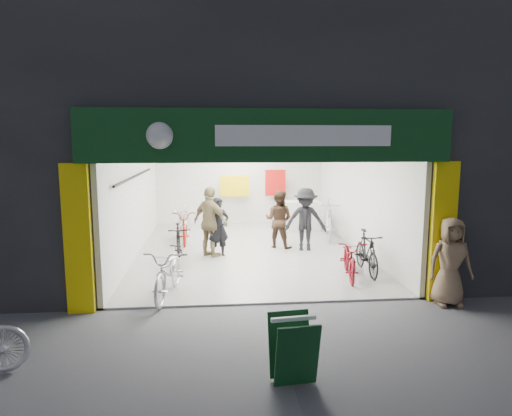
{
  "coord_description": "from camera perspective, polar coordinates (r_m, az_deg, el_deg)",
  "views": [
    {
      "loc": [
        -0.95,
        -7.9,
        3.0
      ],
      "look_at": [
        -0.05,
        1.5,
        1.56
      ],
      "focal_mm": 32.0,
      "sensor_mm": 36.0,
      "label": 1
    }
  ],
  "objects": [
    {
      "name": "ground",
      "position": [
        8.51,
        1.33,
        -12.0
      ],
      "size": [
        60.0,
        60.0,
        0.0
      ],
      "primitive_type": "plane",
      "color": "#56565B",
      "rests_on": "ground"
    },
    {
      "name": "building",
      "position": [
        13.09,
        2.83,
        14.41
      ],
      "size": [
        17.0,
        10.27,
        8.0
      ],
      "color": "#232326",
      "rests_on": "ground"
    },
    {
      "name": "bike_left_front",
      "position": [
        8.9,
        -10.82,
        -7.85
      ],
      "size": [
        0.93,
        1.96,
        0.99
      ],
      "primitive_type": "imported",
      "rotation": [
        0.0,
        0.0,
        -0.15
      ],
      "color": "silver",
      "rests_on": "ground"
    },
    {
      "name": "bike_left_midfront",
      "position": [
        11.22,
        -9.69,
        -4.47
      ],
      "size": [
        0.57,
        1.62,
        0.95
      ],
      "primitive_type": "imported",
      "rotation": [
        0.0,
        0.0,
        0.08
      ],
      "color": "black",
      "rests_on": "ground"
    },
    {
      "name": "bike_left_midback",
      "position": [
        13.39,
        -9.0,
        -2.27
      ],
      "size": [
        0.83,
        1.91,
        0.98
      ],
      "primitive_type": "imported",
      "rotation": [
        0.0,
        0.0,
        0.1
      ],
      "color": "#991F0D",
      "rests_on": "ground"
    },
    {
      "name": "bike_left_back",
      "position": [
        13.34,
        -9.02,
        -2.11
      ],
      "size": [
        0.73,
        1.83,
        1.07
      ],
      "primitive_type": "imported",
      "rotation": [
        0.0,
        0.0,
        -0.13
      ],
      "color": "silver",
      "rests_on": "ground"
    },
    {
      "name": "bike_right_front",
      "position": [
        10.47,
        13.67,
        -5.47
      ],
      "size": [
        0.53,
        1.65,
        0.98
      ],
      "primitive_type": "imported",
      "rotation": [
        0.0,
        0.0,
        -0.04
      ],
      "color": "black",
      "rests_on": "ground"
    },
    {
      "name": "bike_right_mid",
      "position": [
        10.12,
        11.63,
        -6.19
      ],
      "size": [
        0.87,
        1.74,
        0.88
      ],
      "primitive_type": "imported",
      "rotation": [
        0.0,
        0.0,
        -0.18
      ],
      "color": "maroon",
      "rests_on": "ground"
    },
    {
      "name": "bike_right_back",
      "position": [
        13.89,
        9.02,
        -1.43
      ],
      "size": [
        0.93,
        2.05,
        1.19
      ],
      "primitive_type": "imported",
      "rotation": [
        0.0,
        0.0,
        -0.19
      ],
      "color": "silver",
      "rests_on": "ground"
    },
    {
      "name": "customer_a",
      "position": [
        11.54,
        -4.7,
        -2.5
      ],
      "size": [
        0.67,
        0.57,
        1.55
      ],
      "primitive_type": "imported",
      "rotation": [
        0.0,
        0.0,
        0.43
      ],
      "color": "black",
      "rests_on": "ground"
    },
    {
      "name": "customer_b",
      "position": [
        12.5,
        2.85,
        -1.46
      ],
      "size": [
        0.97,
        0.9,
        1.61
      ],
      "primitive_type": "imported",
      "rotation": [
        0.0,
        0.0,
        2.68
      ],
      "color": "#3C281B",
      "rests_on": "ground"
    },
    {
      "name": "customer_c",
      "position": [
        12.2,
        6.2,
        -1.52
      ],
      "size": [
        1.17,
        0.76,
        1.71
      ],
      "primitive_type": "imported",
      "rotation": [
        0.0,
        0.0,
        -0.11
      ],
      "color": "black",
      "rests_on": "ground"
    },
    {
      "name": "customer_d",
      "position": [
        11.54,
        -5.71,
        -1.82
      ],
      "size": [
        1.09,
        1.05,
        1.82
      ],
      "primitive_type": "imported",
      "rotation": [
        0.0,
        0.0,
        2.41
      ],
      "color": "#8D7952",
      "rests_on": "ground"
    },
    {
      "name": "pedestrian_near",
      "position": [
        8.98,
        23.13,
        -6.18
      ],
      "size": [
        0.82,
        0.56,
        1.62
      ],
      "primitive_type": "imported",
      "rotation": [
        0.0,
        0.0,
        -0.06
      ],
      "color": "#8A6E50",
      "rests_on": "ground"
    },
    {
      "name": "sandwich_board",
      "position": [
        5.87,
        4.68,
        -17.05
      ],
      "size": [
        0.59,
        0.6,
        0.83
      ],
      "rotation": [
        0.0,
        0.0,
        0.11
      ],
      "color": "#0E3B19",
      "rests_on": "ground"
    }
  ]
}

